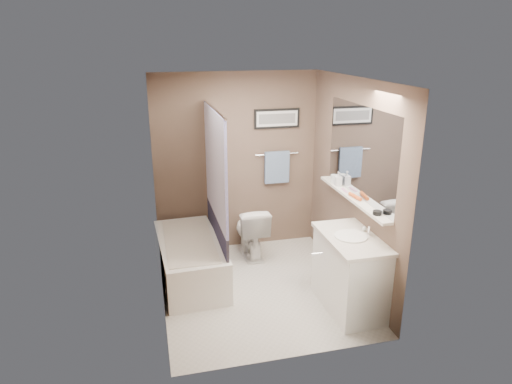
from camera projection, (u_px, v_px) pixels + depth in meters
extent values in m
plane|color=beige|center=(259.00, 289.00, 5.35)|extent=(2.50, 2.50, 0.00)
cube|color=white|center=(260.00, 81.00, 4.59)|extent=(2.20, 2.50, 0.04)
cube|color=brown|center=(237.00, 163.00, 6.10)|extent=(2.20, 0.04, 2.40)
cube|color=brown|center=(295.00, 237.00, 3.84)|extent=(2.20, 0.04, 2.40)
cube|color=brown|center=(158.00, 200.00, 4.72)|extent=(0.04, 2.50, 2.40)
cube|color=brown|center=(351.00, 185.00, 5.21)|extent=(0.04, 2.50, 2.40)
cube|color=#C7B097|center=(157.00, 202.00, 5.25)|extent=(0.02, 1.55, 2.00)
cylinder|color=silver|center=(214.00, 108.00, 5.07)|extent=(0.02, 1.55, 0.02)
cube|color=white|center=(215.00, 165.00, 5.27)|extent=(0.03, 1.45, 1.28)
cube|color=#262545|center=(217.00, 230.00, 5.54)|extent=(0.03, 1.45, 0.36)
cube|color=silver|center=(360.00, 152.00, 4.94)|extent=(0.02, 1.60, 1.00)
cube|color=silver|center=(352.00, 198.00, 5.09)|extent=(0.12, 1.60, 0.03)
cylinder|color=silver|center=(277.00, 154.00, 6.18)|extent=(0.60, 0.02, 0.02)
cube|color=#93B2D6|center=(277.00, 167.00, 6.22)|extent=(0.34, 0.05, 0.44)
cube|color=black|center=(277.00, 119.00, 6.04)|extent=(0.62, 0.02, 0.26)
cube|color=white|center=(277.00, 119.00, 6.03)|extent=(0.56, 0.00, 0.20)
cube|color=#595959|center=(277.00, 119.00, 6.02)|extent=(0.50, 0.00, 0.13)
cube|color=silver|center=(354.00, 252.00, 4.01)|extent=(0.80, 0.02, 2.00)
cylinder|color=silver|center=(317.00, 254.00, 3.99)|extent=(0.10, 0.02, 0.02)
cube|color=white|center=(190.00, 260.00, 5.51)|extent=(0.78, 1.53, 0.50)
cube|color=silver|center=(189.00, 241.00, 5.43)|extent=(0.56, 1.36, 0.02)
imported|color=white|center=(250.00, 231.00, 6.08)|extent=(0.41, 0.70, 0.70)
cube|color=white|center=(350.00, 274.00, 4.86)|extent=(0.52, 0.91, 0.80)
cube|color=beige|center=(352.00, 238.00, 4.72)|extent=(0.54, 0.96, 0.04)
cylinder|color=white|center=(351.00, 236.00, 4.71)|extent=(0.34, 0.34, 0.01)
cylinder|color=white|center=(369.00, 231.00, 4.75)|extent=(0.02, 0.02, 0.10)
sphere|color=silver|center=(365.00, 229.00, 4.84)|extent=(0.05, 0.05, 0.05)
cylinder|color=black|center=(377.00, 213.00, 4.55)|extent=(0.09, 0.09, 0.04)
cylinder|color=#D3531D|center=(355.00, 196.00, 5.02)|extent=(0.07, 0.22, 0.04)
cube|color=pink|center=(344.00, 190.00, 5.28)|extent=(0.04, 0.16, 0.01)
cylinder|color=silver|center=(334.00, 179.00, 5.56)|extent=(0.08, 0.08, 0.10)
imported|color=#999999|center=(338.00, 179.00, 5.43)|extent=(0.08, 0.08, 0.17)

